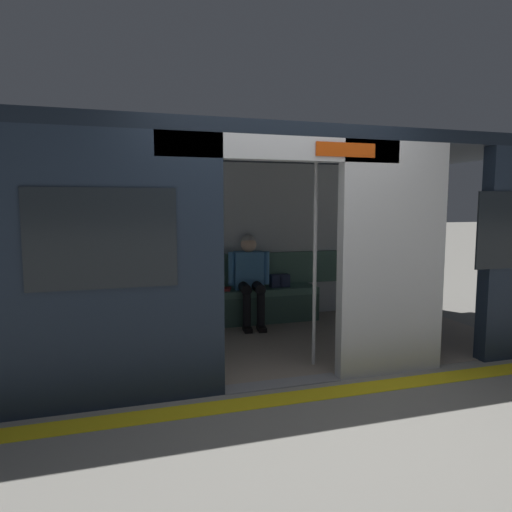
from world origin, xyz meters
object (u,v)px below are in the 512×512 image
at_px(person_seated, 250,273).
at_px(grab_pole_door, 220,262).
at_px(grab_pole_far, 315,258).
at_px(train_car, 239,212).
at_px(book, 225,289).
at_px(bench_seat, 226,298).
at_px(handbag, 280,281).

distance_m(person_seated, grab_pole_door, 1.93).
bearing_deg(grab_pole_far, grab_pole_door, 1.54).
height_order(train_car, book, train_car).
height_order(book, grab_pole_far, grab_pole_far).
bearing_deg(bench_seat, person_seated, 170.59).
relative_size(train_car, book, 29.09).
height_order(book, grab_pole_door, grab_pole_door).
bearing_deg(handbag, person_seated, 11.77).
bearing_deg(book, bench_seat, 130.28).
bearing_deg(grab_pole_far, book, -74.56).
bearing_deg(grab_pole_door, handbag, -124.52).
relative_size(bench_seat, grab_pole_door, 1.19).
height_order(train_car, person_seated, train_car).
xyz_separation_m(train_car, handbag, (-0.85, -1.00, -0.95)).
distance_m(bench_seat, grab_pole_far, 1.94).
height_order(handbag, grab_pole_door, grab_pole_door).
xyz_separation_m(train_car, bench_seat, (-0.08, -0.96, -1.15)).
bearing_deg(train_car, book, -94.17).
bearing_deg(grab_pole_far, handbag, -99.19).
bearing_deg(person_seated, grab_pole_door, 65.29).
height_order(bench_seat, book, book).
bearing_deg(book, train_car, 105.15).
xyz_separation_m(bench_seat, book, (0.01, -0.02, 0.12)).
xyz_separation_m(bench_seat, person_seated, (-0.31, 0.05, 0.33)).
height_order(handbag, book, handbag).
distance_m(book, grab_pole_far, 1.92).
bearing_deg(bench_seat, grab_pole_door, 74.85).
relative_size(person_seated, handbag, 4.59).
relative_size(train_car, grab_pole_door, 2.99).
bearing_deg(book, person_seated, -173.90).
xyz_separation_m(person_seated, book, (0.32, -0.08, -0.20)).
relative_size(bench_seat, person_seated, 2.13).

